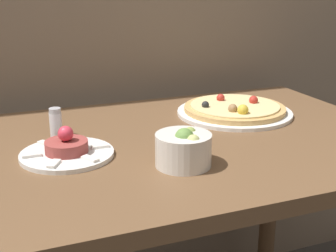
% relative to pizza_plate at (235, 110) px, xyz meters
% --- Properties ---
extents(dining_table, '(1.18, 0.75, 0.78)m').
position_rel_pizza_plate_xyz_m(dining_table, '(-0.26, -0.13, -0.13)').
color(dining_table, brown).
rests_on(dining_table, ground_plane).
extents(pizza_plate, '(0.32, 0.32, 0.05)m').
position_rel_pizza_plate_xyz_m(pizza_plate, '(0.00, 0.00, 0.00)').
color(pizza_plate, white).
rests_on(pizza_plate, dining_table).
extents(tartare_plate, '(0.20, 0.20, 0.07)m').
position_rel_pizza_plate_xyz_m(tartare_plate, '(-0.50, -0.15, 0.00)').
color(tartare_plate, white).
rests_on(tartare_plate, dining_table).
extents(small_bowl, '(0.12, 0.12, 0.08)m').
position_rel_pizza_plate_xyz_m(small_bowl, '(-0.28, -0.29, 0.02)').
color(small_bowl, silver).
rests_on(small_bowl, dining_table).
extents(salt_shaker, '(0.03, 0.03, 0.07)m').
position_rel_pizza_plate_xyz_m(salt_shaker, '(-0.50, -0.01, 0.02)').
color(salt_shaker, silver).
rests_on(salt_shaker, dining_table).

